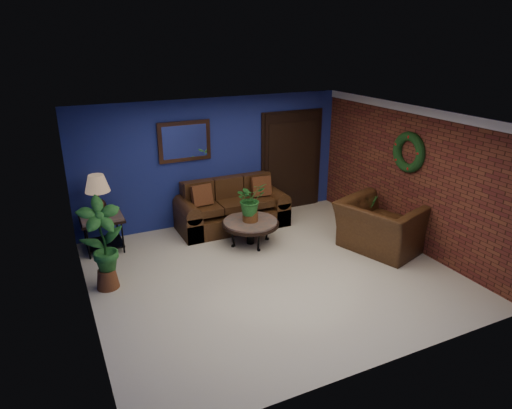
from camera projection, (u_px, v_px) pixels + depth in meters
name	position (u px, v px, depth m)	size (l,w,h in m)	color
floor	(271.00, 273.00, 7.38)	(5.50, 5.50, 0.00)	beige
wall_back	(214.00, 161.00, 9.05)	(5.50, 0.04, 2.50)	navy
wall_left	(82.00, 232.00, 5.84)	(0.04, 5.00, 2.50)	navy
wall_right_brick	(410.00, 177.00, 8.05)	(0.04, 5.00, 2.50)	brown
ceiling	(273.00, 118.00, 6.50)	(5.50, 5.00, 0.02)	silver
crown_molding	(417.00, 110.00, 7.62)	(0.03, 5.00, 0.14)	white
wall_mirror	(184.00, 141.00, 8.61)	(1.02, 0.06, 0.77)	#452919
closet_door	(291.00, 161.00, 9.80)	(1.44, 0.06, 2.18)	black
wreath	(409.00, 152.00, 7.91)	(0.72, 0.72, 0.16)	black
sofa	(231.00, 211.00, 9.09)	(2.15, 0.93, 0.97)	#412812
coffee_table	(250.00, 224.00, 8.29)	(1.04, 1.04, 0.45)	#4F4945
end_table	(102.00, 223.00, 8.01)	(0.73, 0.73, 0.66)	#4F4945
table_lamp	(98.00, 190.00, 7.80)	(0.42, 0.42, 0.70)	#452919
side_chair	(230.00, 203.00, 9.06)	(0.41, 0.41, 0.83)	#553018
armchair	(381.00, 226.00, 8.05)	(1.36, 1.19, 0.88)	#412812
coffee_plant	(250.00, 200.00, 8.13)	(0.59, 0.53, 0.72)	brown
floor_plant	(368.00, 215.00, 8.64)	(0.40, 0.34, 0.79)	brown
tall_plant	(103.00, 241.00, 6.69)	(0.67, 0.49, 1.44)	brown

